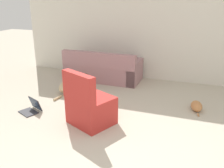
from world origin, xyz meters
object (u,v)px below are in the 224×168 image
object	(u,v)px
laptop_open	(32,107)
side_chair	(89,106)
couch	(103,70)
dog	(75,83)
cat	(196,106)

from	to	relation	value
laptop_open	side_chair	world-z (taller)	side_chair
couch	dog	xyz separation A→B (m)	(-0.35, -0.79, -0.11)
cat	dog	bearing A→B (deg)	72.32
couch	side_chair	size ratio (longest dim) A/B	2.01
cat	couch	bearing A→B (deg)	52.63
couch	side_chair	bearing A→B (deg)	106.84
couch	laptop_open	size ratio (longest dim) A/B	4.27
laptop_open	cat	bearing A→B (deg)	44.94
couch	dog	world-z (taller)	couch
dog	side_chair	bearing A→B (deg)	-138.74
dog	laptop_open	world-z (taller)	dog
dog	laptop_open	bearing A→B (deg)	177.08
couch	cat	xyz separation A→B (m)	(2.22, -1.03, -0.17)
cat	side_chair	world-z (taller)	side_chair
dog	couch	bearing A→B (deg)	-18.19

